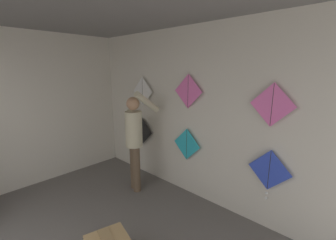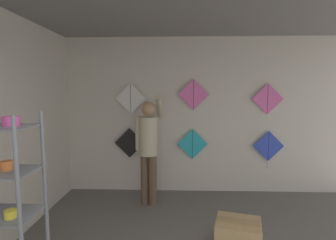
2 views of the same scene
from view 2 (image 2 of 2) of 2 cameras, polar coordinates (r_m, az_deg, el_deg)
back_panel at (r=4.79m, az=6.33°, el=0.91°), size 5.52×0.06×2.80m
shopkeeper at (r=4.25m, az=-4.26°, el=-5.07°), size 0.44×0.57×1.79m
cardboard_box at (r=3.38m, az=14.99°, el=-23.37°), size 0.59×0.54×0.38m
kite_0 at (r=4.83m, az=-8.37°, el=-4.94°), size 0.55×0.01×0.55m
kite_1 at (r=4.77m, az=5.35°, el=-5.22°), size 0.55×0.01×0.55m
kite_2 at (r=5.04m, az=21.01°, el=-5.60°), size 0.55×0.04×0.69m
kite_3 at (r=4.74m, az=-8.13°, el=4.61°), size 0.55×0.01×0.55m
kite_4 at (r=4.67m, az=5.57°, el=5.56°), size 0.55×0.01×0.55m
kite_5 at (r=4.93m, az=20.89°, el=4.32°), size 0.55×0.01×0.55m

